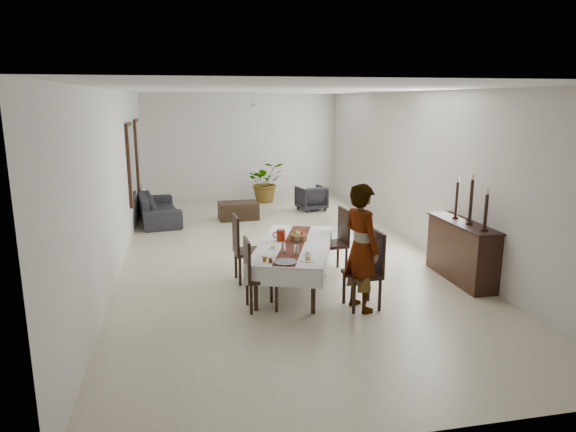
{
  "coord_description": "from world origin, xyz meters",
  "views": [
    {
      "loc": [
        -1.81,
        -9.87,
        3.04
      ],
      "look_at": [
        -0.05,
        -1.35,
        1.05
      ],
      "focal_mm": 32.0,
      "sensor_mm": 36.0,
      "label": 1
    }
  ],
  "objects": [
    {
      "name": "potted_plant",
      "position": [
        0.62,
        5.21,
        0.61
      ],
      "size": [
        1.14,
        1.0,
        1.21
      ],
      "primitive_type": "imported",
      "rotation": [
        0.0,
        0.0,
        0.05
      ],
      "color": "#265622",
      "rests_on": "floor"
    },
    {
      "name": "teacup_left",
      "position": [
        -0.47,
        -2.2,
        0.76
      ],
      "size": [
        0.09,
        0.09,
        0.06
      ],
      "primitive_type": "cylinder",
      "color": "white",
      "rests_on": "saucer_left"
    },
    {
      "name": "sideboard_body",
      "position": [
        2.78,
        -2.26,
        0.49
      ],
      "size": [
        0.44,
        1.64,
        0.99
      ],
      "primitive_type": "cube",
      "color": "black",
      "rests_on": "floor"
    },
    {
      "name": "sideboard_top",
      "position": [
        2.78,
        -2.26,
        1.0
      ],
      "size": [
        0.48,
        1.71,
        0.03
      ],
      "primitive_type": "cube",
      "color": "black",
      "rests_on": "sideboard_body"
    },
    {
      "name": "serving_tray",
      "position": [
        -0.42,
        -2.93,
        0.74
      ],
      "size": [
        0.34,
        0.34,
        0.02
      ],
      "primitive_type": "cylinder",
      "color": "#3D3D42",
      "rests_on": "tablecloth_top"
    },
    {
      "name": "candlestick_mid_shaft",
      "position": [
        2.78,
        -2.43,
        1.41
      ],
      "size": [
        0.05,
        0.05,
        0.71
      ],
      "primitive_type": "cylinder",
      "color": "black",
      "rests_on": "candlestick_mid_base"
    },
    {
      "name": "floor",
      "position": [
        0.0,
        0.0,
        0.0
      ],
      "size": [
        6.0,
        12.0,
        0.0
      ],
      "primitive_type": "cube",
      "color": "beige",
      "rests_on": "ground"
    },
    {
      "name": "candlestick_near_shaft",
      "position": [
        2.78,
        -2.86,
        1.32
      ],
      "size": [
        0.05,
        0.05,
        0.55
      ],
      "primitive_type": "cylinder",
      "color": "black",
      "rests_on": "candlestick_near_base"
    },
    {
      "name": "wall_back",
      "position": [
        0.0,
        6.0,
        1.6
      ],
      "size": [
        6.0,
        0.02,
        3.2
      ],
      "primitive_type": "cube",
      "color": "silver",
      "rests_on": "floor"
    },
    {
      "name": "coffee_table",
      "position": [
        -0.46,
        3.06,
        0.22
      ],
      "size": [
        1.03,
        0.71,
        0.44
      ],
      "primitive_type": "cube",
      "rotation": [
        0.0,
        0.0,
        0.05
      ],
      "color": "black",
      "rests_on": "floor"
    },
    {
      "name": "wall_left",
      "position": [
        -3.0,
        0.0,
        1.6
      ],
      "size": [
        0.02,
        12.0,
        3.2
      ],
      "primitive_type": "cube",
      "color": "silver",
      "rests_on": "floor"
    },
    {
      "name": "dining_table_top",
      "position": [
        -0.08,
        -1.98,
        0.69
      ],
      "size": [
        1.67,
        2.48,
        0.05
      ],
      "primitive_type": "cube",
      "rotation": [
        0.0,
        0.0,
        -0.34
      ],
      "color": "black",
      "rests_on": "table_leg_fl"
    },
    {
      "name": "fan_blade_w",
      "position": [
        -0.35,
        3.0,
        2.9
      ],
      "size": [
        0.55,
        0.1,
        0.01
      ],
      "primitive_type": "cube",
      "color": "silver",
      "rests_on": "fan_hub"
    },
    {
      "name": "armchair",
      "position": [
        1.67,
        3.78,
        0.34
      ],
      "size": [
        0.86,
        0.88,
        0.68
      ],
      "primitive_type": "imported",
      "rotation": [
        0.0,
        0.0,
        3.35
      ],
      "color": "#29262B",
      "rests_on": "floor"
    },
    {
      "name": "chair_left_far_leg_br",
      "position": [
        -0.56,
        -1.76,
        0.24
      ],
      "size": [
        0.05,
        0.05,
        0.48
      ],
      "primitive_type": "cylinder",
      "rotation": [
        0.0,
        0.0,
        0.07
      ],
      "color": "black",
      "rests_on": "floor"
    },
    {
      "name": "wall_right",
      "position": [
        3.0,
        0.0,
        1.6
      ],
      "size": [
        0.02,
        12.0,
        3.2
      ],
      "primitive_type": "cube",
      "color": "silver",
      "rests_on": "floor"
    },
    {
      "name": "wine_glass_near",
      "position": [
        -0.18,
        -2.61,
        0.81
      ],
      "size": [
        0.07,
        0.07,
        0.16
      ],
      "primitive_type": "cylinder",
      "color": "silver",
      "rests_on": "tablecloth_top"
    },
    {
      "name": "chair_right_far_leg_fr",
      "position": [
        0.91,
        -1.21,
        0.24
      ],
      "size": [
        0.05,
        0.05,
        0.48
      ],
      "primitive_type": "cylinder",
      "rotation": [
        0.0,
        0.0,
        0.08
      ],
      "color": "black",
      "rests_on": "floor"
    },
    {
      "name": "chair_left_near_leg_bl",
      "position": [
        -0.57,
        -2.62,
        0.22
      ],
      "size": [
        0.05,
        0.05,
        0.45
      ],
      "primitive_type": "cylinder",
      "rotation": [
        0.0,
        0.0,
        0.03
      ],
      "color": "black",
      "rests_on": "floor"
    },
    {
      "name": "chair_right_far_back",
      "position": [
        0.95,
        -1.41,
        0.85
      ],
      "size": [
        0.08,
        0.49,
        0.62
      ],
      "primitive_type": "cube",
      "rotation": [
        0.0,
        0.0,
        1.65
      ],
      "color": "black",
      "rests_on": "chair_right_far_seat"
    },
    {
      "name": "tablecloth_drape_near",
      "position": [
        -0.49,
        -3.14,
        0.58
      ],
      "size": [
        1.07,
        0.39,
        0.29
      ],
      "primitive_type": "cube",
      "rotation": [
        0.0,
        0.0,
        -0.34
      ],
      "color": "silver",
      "rests_on": "dining_table_top"
    },
    {
      "name": "tablecloth_drape_far",
      "position": [
        0.33,
        -0.83,
        0.58
      ],
      "size": [
        1.07,
        0.39,
        0.29
      ],
      "primitive_type": "cube",
      "rotation": [
        0.0,
        0.0,
        -0.34
      ],
      "color": "white",
      "rests_on": "dining_table_top"
    },
    {
      "name": "candlestick_near_candle",
      "position": [
        2.78,
        -2.86,
        1.64
      ],
      "size": [
        0.04,
        0.04,
        0.09
      ],
      "primitive_type": "cylinder",
      "color": "beige",
      "rests_on": "candlestick_near_shaft"
    },
    {
      "name": "chair_right_far_leg_fl",
      "position": [
        0.94,
        -1.61,
        0.24
      ],
      "size": [
        0.05,
        0.05,
        0.48
      ],
      "primitive_type": "cylinder",
      "rotation": [
        0.0,
        0.0,
        0.08
      ],
      "color": "black",
      "rests_on": "floor"
    },
    {
      "name": "woman",
      "position": [
        0.67,
        -3.1,
        0.94
      ],
      "size": [
        0.64,
        0.79,
        1.88
      ],
      "primitive_type": "imported",
      "rotation": [
        0.0,
        0.0,
        1.89
      ],
      "color": "gray",
      "rests_on": "floor"
    },
    {
      "name": "wine_glass_far",
      "position": [
        -0.02,
        -1.95,
        0.81
      ],
      "size": [
        0.07,
        0.07,
        0.16
      ],
      "primitive_type": "cylinder",
      "color": "white",
      "rests_on": "tablecloth_top"
    },
    {
      "name": "chair_right_near_seat",
      "position": [
        0.71,
        -3.06,
        0.51
      ],
      "size": [
        0.52,
        0.52,
        0.06
      ],
      "primitive_type": "cube",
      "rotation": [
        0.0,
        0.0,
        1.63
      ],
      "color": "black",
      "rests_on": "chair_right_near_leg_fl"
    },
    {
      "name": "plate_near_right",
      "position": [
        -0.07,
        -2.9,
        0.73
      ],
      "size": [
        0.23,
        0.23,
        0.01
      ],
      "primitive_type": "cylinder",
      "color": "silver",
      "rests_on": "tablecloth_top"
    },
    {
      "name": "fruit_red",
      "position": [
        0.07,
        -1.77,
        0.85
      ],
      "size": [
        0.09,
        0.09,
        0.09
      ],
      "primitive_type": "sphere",
      "color": "maroon",
      "rests_on": "fruit_basket"
    },
    {
      "name": "mirror_frame_near",
      "position": [
        -2.96,
        2.2,
        1.6
      ],
      "size": [
        0.06,
        1.05,
        1.85
      ],
      "primitive_type": "cube",
      "color": "black",
      "rests_on": "wall_left"
    },
    {
      "name": "fan_blade_n",
      "position": [
        0.0,
        3.35,
        2.9
      ],
      "size": [
        0.1,
        0.55,
        0.01
      ],
      "primitive_type": "cube",
      "color": "white",
      "rests_on": "fan_hub"
    },
    {
      "name": "candlestick_near_base",
      "position": [
        2.78,
        -2.86,
        1.03
      ],
      "size": [
        0.11,
        0.11,
        0.03
      ],
      "primitive_type": "cylinder",
      "color": "black",
      "rests_on": "sideboard_top"
    },
    {
      "name": "candlestick_far_shaft",
      "position": [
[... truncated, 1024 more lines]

